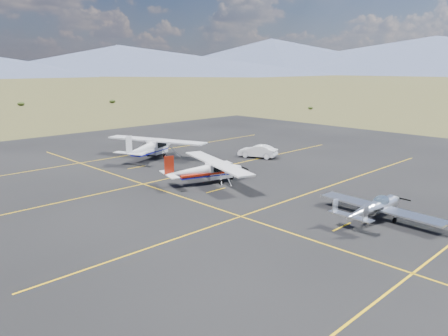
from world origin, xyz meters
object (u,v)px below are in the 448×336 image
aircraft_cessna (206,170)px  aircraft_plain (150,147)px  aircraft_low_wing (376,207)px  sedan (258,151)px

aircraft_cessna → aircraft_plain: 11.36m
aircraft_low_wing → sedan: (9.17, 17.78, -0.18)m
aircraft_low_wing → aircraft_plain: bearing=91.3°
aircraft_cessna → aircraft_plain: aircraft_plain is taller
aircraft_cessna → aircraft_plain: size_ratio=0.91×
aircraft_cessna → sedan: 11.51m
aircraft_low_wing → aircraft_plain: aircraft_plain is taller
aircraft_low_wing → sedan: aircraft_low_wing is taller
aircraft_plain → sedan: aircraft_plain is taller
sedan → aircraft_low_wing: bearing=41.1°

